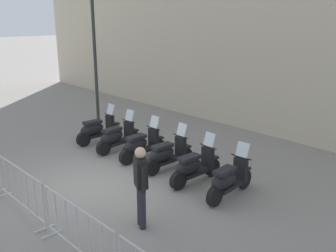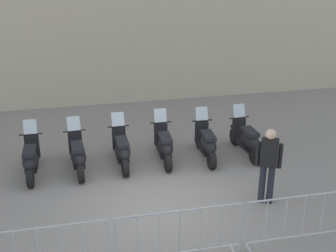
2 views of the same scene
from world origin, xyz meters
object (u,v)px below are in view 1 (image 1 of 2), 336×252
Objects in this scene: motorcycle_4 at (194,167)px; motorcycle_1 at (117,137)px; barrier_segment_2 at (20,190)px; barrier_segment_3 at (78,233)px; motorcycle_2 at (141,145)px; motorcycle_0 at (97,130)px; motorcycle_5 at (228,180)px; motorcycle_3 at (167,155)px; street_lamp at (94,44)px; officer_near_row_end at (141,183)px.

motorcycle_1 is at bearing -170.74° from motorcycle_4.
barrier_segment_3 is at bearing 9.45° from barrier_segment_2.
motorcycle_1 reaches higher than barrier_segment_3.
motorcycle_2 is 3.92m from barrier_segment_2.
motorcycle_2 and motorcycle_4 have the same top height.
motorcycle_4 is at bearing 110.20° from barrier_segment_3.
motorcycle_0 is 0.77× the size of barrier_segment_2.
motorcycle_0 is 0.77× the size of barrier_segment_3.
motorcycle_3 is at bearing -173.30° from motorcycle_5.
street_lamp is (-7.20, -0.02, 2.62)m from motorcycle_5.
motorcycle_4 is at bearing 9.11° from motorcycle_0.
officer_near_row_end is (1.03, -2.16, 0.53)m from motorcycle_4.
barrier_segment_2 is at bearing -137.12° from officer_near_row_end.
motorcycle_4 is 4.15m from barrier_segment_2.
street_lamp is (-5.12, 4.19, 2.55)m from barrier_segment_2.
motorcycle_0 is 1.00× the size of motorcycle_4.
motorcycle_4 is 1.10m from motorcycle_5.
barrier_segment_3 is at bearing -27.02° from street_lamp.
officer_near_row_end reaches higher than motorcycle_4.
motorcycle_1 is 4.38m from motorcycle_5.
street_lamp reaches higher than officer_near_row_end.
officer_near_row_end reaches higher than barrier_segment_3.
motorcycle_2 is 3.29m from motorcycle_5.
motorcycle_0 is at bearing 152.49° from barrier_segment_3.
barrier_segment_3 is (5.66, -2.95, 0.07)m from motorcycle_0.
motorcycle_0 and motorcycle_4 have the same top height.
motorcycle_1 and motorcycle_4 have the same top height.
motorcycle_4 reaches higher than barrier_segment_2.
barrier_segment_2 is at bearing -72.56° from motorcycle_2.
motorcycle_1 is 4.16m from barrier_segment_2.
motorcycle_1 reaches higher than barrier_segment_2.
barrier_segment_3 is 8.75m from street_lamp.
barrier_segment_3 is (2.33, 0.39, 0.00)m from barrier_segment_2.
motorcycle_0 is 1.01× the size of motorcycle_1.
barrier_segment_2 is at bearing -57.39° from motorcycle_1.
officer_near_row_end is at bearing -64.57° from motorcycle_4.
officer_near_row_end reaches higher than motorcycle_1.
barrier_segment_2 is at bearing -170.55° from barrier_segment_3.
motorcycle_4 is (1.10, 0.08, 0.00)m from motorcycle_3.
motorcycle_1 is 0.76× the size of barrier_segment_2.
street_lamp is (-6.11, 0.16, 2.62)m from motorcycle_4.
motorcycle_4 is at bearing -1.50° from street_lamp.
street_lamp reaches higher than motorcycle_1.
motorcycle_3 is (2.14, 0.45, 0.00)m from motorcycle_1.
street_lamp reaches higher than motorcycle_5.
street_lamp is at bearing 166.60° from motorcycle_1.
barrier_segment_2 is at bearing -103.81° from motorcycle_4.
barrier_segment_3 is (3.51, -3.35, 0.07)m from motorcycle_2.
motorcycle_0 is at bearing -171.31° from motorcycle_1.
officer_near_row_end is (7.14, -2.32, -2.10)m from street_lamp.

